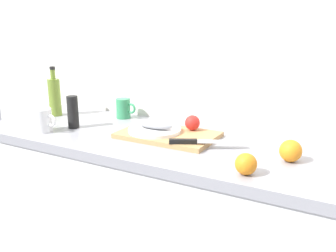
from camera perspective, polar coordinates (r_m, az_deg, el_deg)
name	(u,v)px	position (r m, az deg, el deg)	size (l,w,h in m)	color
back_wall	(220,52)	(1.75, 8.12, 11.36)	(3.20, 0.05, 2.50)	white
kitchen_counter	(187,238)	(1.72, 2.95, -16.97)	(2.00, 0.60, 0.90)	white
cutting_board	(168,135)	(1.59, 0.00, -1.39)	(0.41, 0.27, 0.02)	tan
white_plate	(155,130)	(1.60, -2.07, -0.62)	(0.23, 0.23, 0.01)	white
fish_fillet	(155,124)	(1.59, -2.08, 0.26)	(0.17, 0.07, 0.04)	gray
chef_knife	(197,142)	(1.44, 4.47, -2.42)	(0.27, 0.16, 0.02)	silver
tomato_0	(192,123)	(1.62, 3.82, 0.51)	(0.07, 0.07, 0.07)	red
olive_oil_bottle	(55,96)	(2.04, -17.23, 4.47)	(0.06, 0.06, 0.26)	olive
coffee_mug_0	(43,120)	(1.75, -18.91, 0.85)	(0.12, 0.08, 0.11)	white
coffee_mug_1	(124,108)	(1.92, -6.90, 2.74)	(0.11, 0.07, 0.10)	#338C59
orange_0	(246,164)	(1.22, 12.03, -5.80)	(0.07, 0.07, 0.07)	orange
orange_1	(291,151)	(1.37, 18.54, -3.68)	(0.08, 0.08, 0.08)	orange
pepper_mill	(73,112)	(1.78, -14.59, 2.12)	(0.05, 0.05, 0.15)	black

